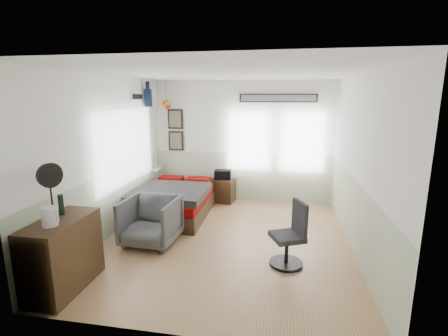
{
  "coord_description": "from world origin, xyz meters",
  "views": [
    {
      "loc": [
        0.84,
        -4.95,
        2.33
      ],
      "look_at": [
        -0.1,
        0.4,
        1.15
      ],
      "focal_mm": 26.0,
      "sensor_mm": 36.0,
      "label": 1
    }
  ],
  "objects": [
    {
      "name": "ground_plane",
      "position": [
        0.0,
        0.0,
        -0.01
      ],
      "size": [
        4.0,
        4.5,
        0.01
      ],
      "primitive_type": "cube",
      "color": "#A97B44"
    },
    {
      "name": "room_shell",
      "position": [
        -0.08,
        0.19,
        1.61
      ],
      "size": [
        4.02,
        4.52,
        2.71
      ],
      "color": "white",
      "rests_on": "ground_plane"
    },
    {
      "name": "wall_decor",
      "position": [
        -1.1,
        1.96,
        2.1
      ],
      "size": [
        3.55,
        1.32,
        1.44
      ],
      "color": "black",
      "rests_on": "room_shell"
    },
    {
      "name": "bed",
      "position": [
        -1.22,
        1.01,
        0.29
      ],
      "size": [
        1.38,
        1.89,
        0.6
      ],
      "rotation": [
        0.0,
        0.0,
        0.01
      ],
      "color": "#332112",
      "rests_on": "ground_plane"
    },
    {
      "name": "dresser",
      "position": [
        -1.74,
        -1.69,
        0.45
      ],
      "size": [
        0.48,
        1.0,
        0.9
      ],
      "primitive_type": "cube",
      "color": "#332112",
      "rests_on": "ground_plane"
    },
    {
      "name": "armchair",
      "position": [
        -1.17,
        -0.3,
        0.38
      ],
      "size": [
        0.87,
        0.89,
        0.77
      ],
      "primitive_type": "imported",
      "rotation": [
        0.0,
        0.0,
        -0.06
      ],
      "color": "#515151",
      "rests_on": "ground_plane"
    },
    {
      "name": "nightstand",
      "position": [
        -0.42,
        2.05,
        0.26
      ],
      "size": [
        0.59,
        0.5,
        0.53
      ],
      "primitive_type": "cube",
      "rotation": [
        0.0,
        0.0,
        -0.17
      ],
      "color": "#332112",
      "rests_on": "ground_plane"
    },
    {
      "name": "task_chair",
      "position": [
        1.03,
        -0.62,
        0.38
      ],
      "size": [
        0.55,
        0.55,
        0.93
      ],
      "rotation": [
        0.0,
        0.0,
        0.43
      ],
      "color": "black",
      "rests_on": "ground_plane"
    },
    {
      "name": "kettle",
      "position": [
        -1.71,
        -1.87,
        1.01
      ],
      "size": [
        0.19,
        0.17,
        0.22
      ],
      "rotation": [
        0.0,
        0.0,
        -0.19
      ],
      "color": "silver",
      "rests_on": "dresser"
    },
    {
      "name": "bottle",
      "position": [
        -1.83,
        -1.51,
        1.03
      ],
      "size": [
        0.06,
        0.06,
        0.26
      ],
      "primitive_type": "cylinder",
      "color": "black",
      "rests_on": "dresser"
    },
    {
      "name": "stand_fan",
      "position": [
        -1.75,
        -1.75,
        1.45
      ],
      "size": [
        0.17,
        0.28,
        0.71
      ],
      "rotation": [
        0.0,
        0.0,
        -0.38
      ],
      "color": "black",
      "rests_on": "dresser"
    },
    {
      "name": "black_bag",
      "position": [
        -0.42,
        2.05,
        0.63
      ],
      "size": [
        0.37,
        0.25,
        0.21
      ],
      "primitive_type": "cube",
      "rotation": [
        0.0,
        0.0,
        0.07
      ],
      "color": "black",
      "rests_on": "nightstand"
    }
  ]
}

